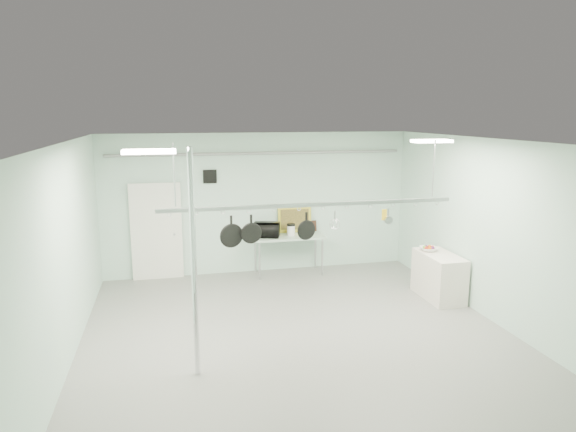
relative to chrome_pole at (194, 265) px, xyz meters
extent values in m
plane|color=gray|center=(1.70, 0.60, -1.60)|extent=(8.00, 8.00, 0.00)
cube|color=silver|center=(1.70, 0.60, 1.59)|extent=(7.00, 8.00, 0.02)
cube|color=silver|center=(1.70, 4.59, 0.00)|extent=(7.00, 0.02, 3.20)
cube|color=silver|center=(5.19, 0.60, 0.00)|extent=(0.02, 8.00, 3.20)
cube|color=silver|center=(-0.60, 4.54, -0.55)|extent=(1.10, 0.10, 2.20)
cube|color=black|center=(0.60, 4.57, 0.65)|extent=(0.30, 0.04, 0.30)
cylinder|color=gray|center=(1.70, 4.50, 1.15)|extent=(6.60, 0.07, 0.07)
cylinder|color=silver|center=(0.00, 0.00, 0.00)|extent=(0.08, 0.08, 3.20)
cube|color=#A1BEAB|center=(2.30, 4.20, -0.72)|extent=(1.60, 0.70, 0.05)
cylinder|color=#B7B7BC|center=(1.58, 3.92, -1.17)|extent=(0.04, 0.04, 0.86)
cylinder|color=#B7B7BC|center=(1.58, 4.48, -1.17)|extent=(0.04, 0.04, 0.86)
cylinder|color=#B7B7BC|center=(3.02, 3.92, -1.17)|extent=(0.04, 0.04, 0.86)
cylinder|color=#B7B7BC|center=(3.02, 4.48, -1.17)|extent=(0.04, 0.04, 0.86)
cube|color=silver|center=(4.85, 2.00, -1.15)|extent=(0.60, 1.20, 0.90)
cube|color=#B7B7BC|center=(1.90, 0.90, 0.60)|extent=(4.80, 0.06, 0.06)
cylinder|color=#B7B7BC|center=(-0.20, 0.90, 1.10)|extent=(0.02, 0.02, 0.94)
cylinder|color=#B7B7BC|center=(4.00, 0.90, 1.10)|extent=(0.02, 0.02, 0.94)
cube|color=white|center=(-0.50, -0.20, 1.56)|extent=(0.65, 0.30, 0.05)
cube|color=white|center=(4.10, 1.20, 1.56)|extent=(0.65, 0.30, 0.05)
imported|color=black|center=(1.79, 4.19, -0.54)|extent=(0.67, 0.54, 0.32)
cylinder|color=silver|center=(2.35, 4.19, -0.58)|extent=(0.19, 0.19, 0.23)
cube|color=gold|center=(2.52, 4.50, -0.41)|extent=(0.78, 0.15, 0.58)
cube|color=black|center=(2.89, 4.50, -0.57)|extent=(0.30, 0.10, 0.25)
imported|color=white|center=(4.75, 2.27, -0.66)|extent=(0.39, 0.39, 0.08)
camera|label=1|loc=(-0.27, -6.80, 2.03)|focal=32.00mm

